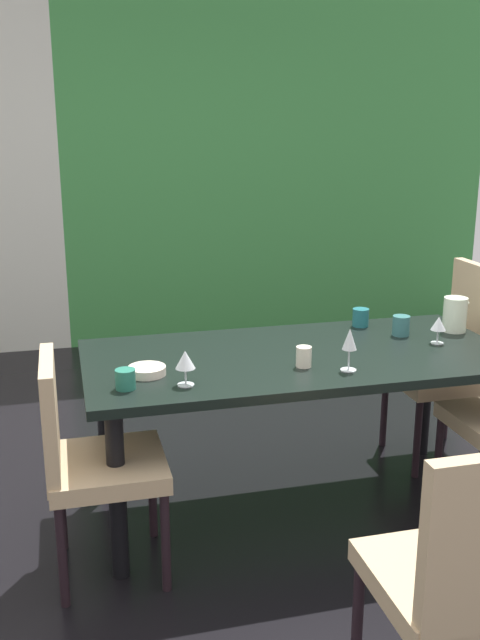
# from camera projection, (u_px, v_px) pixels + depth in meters

# --- Properties ---
(ground_plane) EXTENTS (5.85, 5.90, 0.02)m
(ground_plane) POSITION_uv_depth(u_px,v_px,m) (229.00, 527.00, 3.19)
(ground_plane) COLOR black
(garden_window_panel) EXTENTS (3.55, 0.10, 2.74)m
(garden_window_panel) POSITION_uv_depth(u_px,v_px,m) (284.00, 169.00, 5.80)
(garden_window_panel) COLOR #3E8E45
(garden_window_panel) RESTS_ON ground_plane
(dining_table) EXTENTS (1.88, 0.90, 0.75)m
(dining_table) POSITION_uv_depth(u_px,v_px,m) (297.00, 371.00, 3.18)
(dining_table) COLOR black
(dining_table) RESTS_ON ground_plane
(chair_head_near) EXTENTS (0.44, 0.44, 0.95)m
(chair_head_near) POSITION_uv_depth(u_px,v_px,m) (465.00, 573.00, 1.97)
(chair_head_near) COLOR tan
(chair_head_near) RESTS_ON ground_plane
(chair_left_near) EXTENTS (0.45, 0.44, 0.90)m
(chair_left_near) POSITION_uv_depth(u_px,v_px,m) (87.00, 453.00, 2.72)
(chair_left_near) COLOR tan
(chair_left_near) RESTS_ON ground_plane
(chair_right_far) EXTENTS (0.44, 0.44, 1.04)m
(chair_right_far) POSITION_uv_depth(u_px,v_px,m) (453.00, 356.00, 3.71)
(chair_right_far) COLOR tan
(chair_right_far) RESTS_ON ground_plane
(wine_glass_front) EXTENTS (0.08, 0.08, 0.14)m
(wine_glass_front) POSITION_uv_depth(u_px,v_px,m) (185.00, 361.00, 2.75)
(wine_glass_front) COLOR silver
(wine_glass_front) RESTS_ON dining_table
(wine_glass_near_shelf) EXTENTS (0.07, 0.07, 0.13)m
(wine_glass_near_shelf) POSITION_uv_depth(u_px,v_px,m) (438.00, 324.00, 3.28)
(wine_glass_near_shelf) COLOR silver
(wine_glass_near_shelf) RESTS_ON dining_table
(wine_glass_near_window) EXTENTS (0.07, 0.07, 0.18)m
(wine_glass_near_window) POSITION_uv_depth(u_px,v_px,m) (350.00, 341.00, 2.91)
(wine_glass_near_window) COLOR silver
(wine_glass_near_window) RESTS_ON dining_table
(serving_bowl_right) EXTENTS (0.15, 0.15, 0.04)m
(serving_bowl_right) POSITION_uv_depth(u_px,v_px,m) (147.00, 371.00, 2.88)
(serving_bowl_right) COLOR white
(serving_bowl_right) RESTS_ON dining_table
(cup_corner) EXTENTS (0.06, 0.06, 0.09)m
(cup_corner) POSITION_uv_depth(u_px,v_px,m) (304.00, 357.00, 2.97)
(cup_corner) COLOR #EFE7CC
(cup_corner) RESTS_ON dining_table
(cup_south) EXTENTS (0.08, 0.08, 0.10)m
(cup_south) POSITION_uv_depth(u_px,v_px,m) (401.00, 326.00, 3.41)
(cup_south) COLOR #377171
(cup_south) RESTS_ON dining_table
(cup_left) EXTENTS (0.08, 0.08, 0.08)m
(cup_left) POSITION_uv_depth(u_px,v_px,m) (125.00, 379.00, 2.73)
(cup_left) COLOR #27735E
(cup_left) RESTS_ON dining_table
(cup_rear) EXTENTS (0.08, 0.08, 0.09)m
(cup_rear) POSITION_uv_depth(u_px,v_px,m) (361.00, 317.00, 3.57)
(cup_rear) COLOR #216B72
(cup_rear) RESTS_ON dining_table
(pitcher_center) EXTENTS (0.13, 0.11, 0.17)m
(pitcher_center) POSITION_uv_depth(u_px,v_px,m) (455.00, 314.00, 3.47)
(pitcher_center) COLOR white
(pitcher_center) RESTS_ON dining_table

